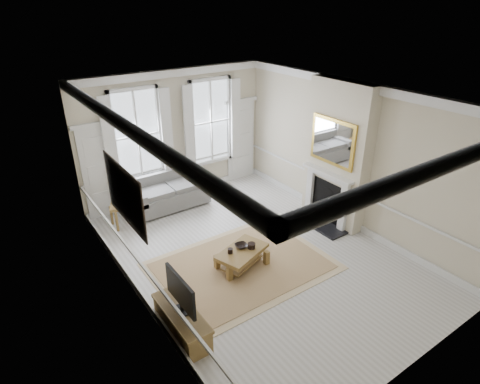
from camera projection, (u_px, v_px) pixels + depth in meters
floor at (257, 255)px, 8.59m from camera, size 7.20×7.20×0.00m
ceiling at (261, 96)px, 7.09m from camera, size 7.20×7.20×0.00m
back_wall at (176, 135)px, 10.49m from camera, size 5.20×0.00×5.20m
left_wall at (131, 221)px, 6.51m from camera, size 0.00×7.20×7.20m
right_wall at (349, 156)px, 9.17m from camera, size 0.00×7.20×7.20m
window_left at (137, 136)px, 9.83m from camera, size 1.26×0.20×2.20m
window_right at (211, 122)px, 10.90m from camera, size 1.26×0.20×2.20m
door_left at (101, 173)px, 9.66m from camera, size 0.90×0.08×2.30m
door_right at (241, 141)px, 11.76m from camera, size 0.90×0.08×2.30m
painting at (125, 195)px, 6.60m from camera, size 0.05×1.66×1.06m
chimney_breast at (337, 155)px, 9.23m from camera, size 0.35×1.70×3.38m
hearth at (318, 223)px, 9.75m from camera, size 0.55×1.50×0.05m
fireplace at (326, 195)px, 9.54m from camera, size 0.21×1.45×1.33m
mirror at (332, 142)px, 8.97m from camera, size 0.06×1.26×1.06m
sofa at (169, 193)px, 10.43m from camera, size 1.93×0.94×0.88m
side_table at (121, 209)px, 9.50m from camera, size 0.60×0.60×0.56m
rug at (242, 266)px, 8.22m from camera, size 3.50×2.60×0.02m
coffee_table at (242, 253)px, 8.08m from camera, size 1.21×0.94×0.40m
ceramic_pot_a at (230, 251)px, 7.93m from camera, size 0.10×0.10×0.10m
ceramic_pot_b at (252, 246)px, 8.09m from camera, size 0.16×0.16×0.11m
bowl at (241, 246)px, 8.13m from camera, size 0.29×0.29×0.06m
tv_stand at (182, 322)px, 6.51m from camera, size 0.41×1.28×0.46m
tv at (181, 291)px, 6.25m from camera, size 0.08×0.90×0.68m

